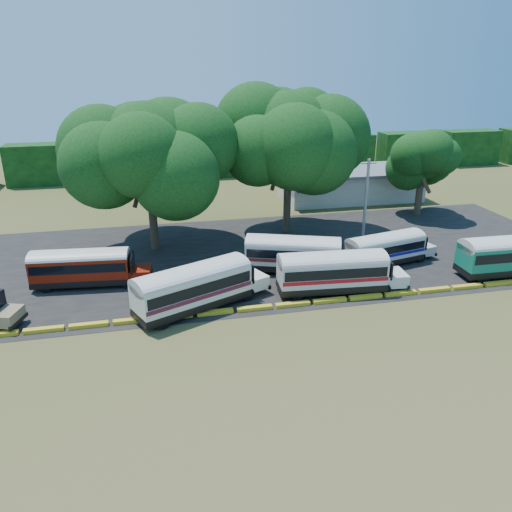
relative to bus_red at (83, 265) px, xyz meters
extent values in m
plane|color=#324617|center=(14.37, -8.37, -1.82)|extent=(160.00, 160.00, 0.00)
cube|color=black|center=(15.37, 3.63, -1.81)|extent=(64.00, 24.00, 0.02)
cube|color=gold|center=(-2.13, -7.37, -1.67)|extent=(2.70, 0.45, 0.30)
cube|color=gold|center=(0.87, -7.37, -1.67)|extent=(2.70, 0.45, 0.30)
cube|color=gold|center=(3.87, -7.37, -1.67)|extent=(2.70, 0.45, 0.30)
cube|color=gold|center=(6.87, -7.37, -1.67)|extent=(2.70, 0.45, 0.30)
cube|color=gold|center=(9.87, -7.37, -1.67)|extent=(2.70, 0.45, 0.30)
cube|color=gold|center=(12.87, -7.37, -1.67)|extent=(2.70, 0.45, 0.30)
cube|color=gold|center=(15.87, -7.37, -1.67)|extent=(2.70, 0.45, 0.30)
cube|color=gold|center=(18.87, -7.37, -1.67)|extent=(2.70, 0.45, 0.30)
cube|color=gold|center=(21.87, -7.37, -1.67)|extent=(2.70, 0.45, 0.30)
cube|color=gold|center=(24.87, -7.37, -1.67)|extent=(2.70, 0.45, 0.30)
cube|color=gold|center=(27.87, -7.37, -1.67)|extent=(2.70, 0.45, 0.30)
cube|color=gold|center=(30.87, -7.37, -1.67)|extent=(2.70, 0.45, 0.30)
cube|color=gold|center=(33.87, -7.37, -1.67)|extent=(2.70, 0.45, 0.30)
cube|color=beige|center=(32.37, 21.63, -0.02)|extent=(18.00, 8.00, 3.60)
cube|color=#585A60|center=(32.37, 21.63, 1.98)|extent=(19.00, 9.00, 0.40)
cube|color=black|center=(-9.63, 39.63, 1.18)|extent=(10.00, 4.00, 6.00)
cube|color=black|center=(2.37, 39.63, 1.18)|extent=(10.00, 4.00, 6.00)
cube|color=black|center=(14.37, 39.63, 1.18)|extent=(10.00, 4.00, 6.00)
cube|color=black|center=(26.37, 39.63, 1.18)|extent=(10.00, 4.00, 6.00)
cube|color=black|center=(38.37, 39.63, 1.18)|extent=(10.00, 4.00, 6.00)
cube|color=black|center=(50.37, 39.63, 1.18)|extent=(10.00, 4.00, 6.00)
cube|color=black|center=(62.37, 39.63, 1.18)|extent=(10.00, 4.00, 6.00)
cylinder|color=black|center=(-5.36, -4.91, -1.35)|extent=(0.98, 0.54, 0.95)
cube|color=#867052|center=(-4.67, -6.19, -0.92)|extent=(2.25, 2.49, 0.90)
cube|color=black|center=(-3.90, -6.43, -1.30)|extent=(0.85, 2.26, 0.28)
cylinder|color=black|center=(3.40, -1.34, -1.34)|extent=(0.98, 0.35, 0.96)
cylinder|color=black|center=(3.59, 0.70, -1.34)|extent=(0.98, 0.35, 0.96)
cylinder|color=black|center=(-3.08, -0.75, -1.34)|extent=(0.98, 0.35, 0.96)
cylinder|color=black|center=(-2.89, 1.29, -1.34)|extent=(0.98, 0.35, 0.96)
cube|color=black|center=(-0.22, 0.02, -1.20)|extent=(8.03, 3.10, 0.53)
cube|color=maroon|center=(-0.22, 0.02, -0.06)|extent=(8.03, 3.10, 1.75)
cube|color=black|center=(-0.22, 0.02, 0.15)|extent=(7.73, 3.13, 0.74)
ellipsoid|color=beige|center=(-0.22, 0.02, 0.81)|extent=(8.03, 3.10, 1.08)
cube|color=maroon|center=(4.54, -0.42, -0.91)|extent=(1.91, 2.25, 0.91)
cube|color=black|center=(3.94, -0.36, 0.03)|extent=(0.34, 2.21, 1.31)
cube|color=black|center=(5.35, -0.49, -1.29)|extent=(0.39, 2.35, 0.29)
cube|color=black|center=(-4.08, 0.38, -1.29)|extent=(0.39, 2.35, 0.29)
cylinder|color=black|center=(12.69, -5.71, -1.28)|extent=(1.11, 0.72, 1.08)
cylinder|color=black|center=(11.74, -3.60, -1.28)|extent=(1.11, 0.72, 1.08)
cylinder|color=black|center=(5.99, -8.75, -1.28)|extent=(1.11, 0.72, 1.08)
cylinder|color=black|center=(5.04, -6.64, -1.28)|extent=(1.11, 0.72, 1.08)
cube|color=black|center=(8.37, -6.40, -1.12)|extent=(9.20, 6.13, 0.59)
cube|color=#EDE8CE|center=(8.37, -6.40, 0.17)|extent=(9.20, 6.13, 1.98)
cube|color=black|center=(8.37, -6.40, 0.40)|extent=(8.90, 6.04, 0.83)
cube|color=#57162B|center=(8.37, -6.40, -0.23)|extent=(9.13, 6.13, 0.32)
ellipsoid|color=beige|center=(8.37, -6.40, 1.16)|extent=(9.20, 6.13, 1.22)
cube|color=#EDE8CE|center=(13.30, -4.16, -0.79)|extent=(2.76, 2.97, 1.03)
cube|color=black|center=(12.68, -4.44, 0.27)|extent=(1.18, 2.33, 1.48)
cube|color=black|center=(14.13, -3.78, -1.22)|extent=(1.27, 2.49, 0.32)
cube|color=black|center=(4.38, -8.21, -1.22)|extent=(1.27, 2.49, 0.32)
cylinder|color=black|center=(21.03, -3.28, -1.32)|extent=(1.04, 0.61, 1.00)
cylinder|color=black|center=(21.76, -1.27, -1.32)|extent=(1.04, 0.61, 1.00)
cylinder|color=black|center=(14.62, -0.96, -1.32)|extent=(1.04, 0.61, 1.00)
cylinder|color=black|center=(15.36, 1.06, -1.32)|extent=(1.04, 0.61, 1.00)
cube|color=black|center=(17.72, -0.94, -1.17)|extent=(8.58, 5.16, 0.55)
cube|color=silver|center=(17.72, -0.94, 0.02)|extent=(8.58, 5.16, 1.83)
cube|color=black|center=(17.72, -0.94, 0.24)|extent=(8.29, 5.11, 0.77)
cube|color=maroon|center=(17.72, -0.94, -0.35)|extent=(8.52, 5.17, 0.30)
ellipsoid|color=beige|center=(17.72, -0.94, 0.94)|extent=(8.58, 5.16, 1.13)
cube|color=silver|center=(22.43, -2.65, -0.87)|extent=(2.45, 2.69, 0.95)
cube|color=black|center=(21.84, -2.44, 0.11)|extent=(0.93, 2.22, 1.38)
cube|color=black|center=(23.23, -2.94, -1.27)|extent=(1.01, 2.37, 0.30)
cube|color=black|center=(13.91, 0.45, -1.27)|extent=(1.01, 2.37, 0.30)
cylinder|color=black|center=(23.55, -7.09, -1.30)|extent=(1.06, 0.37, 1.04)
cylinder|color=black|center=(23.72, -4.86, -1.30)|extent=(1.06, 0.37, 1.04)
cylinder|color=black|center=(16.47, -6.55, -1.30)|extent=(1.06, 0.37, 1.04)
cylinder|color=black|center=(16.64, -4.33, -1.30)|extent=(1.06, 0.37, 1.04)
cube|color=black|center=(19.58, -5.67, -1.14)|extent=(8.73, 3.25, 0.57)
cube|color=silver|center=(19.58, -5.67, 0.10)|extent=(8.73, 3.25, 1.91)
cube|color=black|center=(19.58, -5.67, 0.33)|extent=(8.40, 3.29, 0.80)
cube|color=#A91018|center=(19.58, -5.67, -0.28)|extent=(8.65, 3.28, 0.31)
ellipsoid|color=beige|center=(19.58, -5.67, 1.05)|extent=(8.73, 3.25, 1.17)
cube|color=silver|center=(24.78, -6.06, -0.83)|extent=(2.05, 2.43, 0.99)
cube|color=black|center=(24.12, -6.01, 0.19)|extent=(0.34, 2.41, 1.43)
cube|color=black|center=(25.67, -6.13, -1.24)|extent=(0.38, 2.56, 0.31)
cube|color=black|center=(15.36, -5.35, -1.24)|extent=(0.38, 2.56, 0.31)
cylinder|color=black|center=(30.05, -1.36, -1.36)|extent=(0.94, 0.45, 0.91)
cylinder|color=black|center=(29.62, 0.54, -1.36)|extent=(0.94, 0.45, 0.91)
cylinder|color=black|center=(24.02, -2.75, -1.36)|extent=(0.94, 0.45, 0.91)
cylinder|color=black|center=(23.58, -0.85, -1.36)|extent=(0.94, 0.45, 0.91)
cube|color=black|center=(26.38, -1.21, -1.23)|extent=(7.79, 3.89, 0.50)
cube|color=beige|center=(26.38, -1.21, -0.15)|extent=(7.79, 3.89, 1.67)
cube|color=black|center=(26.38, -1.21, 0.05)|extent=(7.51, 3.88, 0.70)
cube|color=navy|center=(26.38, -1.21, -0.48)|extent=(7.72, 3.91, 0.27)
ellipsoid|color=beige|center=(26.38, -1.21, 0.69)|extent=(7.79, 3.89, 1.02)
cube|color=beige|center=(30.81, -0.18, -0.95)|extent=(2.05, 2.32, 0.87)
cube|color=black|center=(30.25, -0.31, -0.06)|extent=(0.60, 2.07, 1.25)
cube|color=black|center=(31.57, -0.01, -1.32)|extent=(0.66, 2.21, 0.27)
cube|color=black|center=(22.78, -2.03, -1.32)|extent=(0.66, 2.21, 0.27)
cylinder|color=black|center=(32.75, -6.71, -1.28)|extent=(1.08, 0.33, 1.07)
cylinder|color=black|center=(32.81, -4.43, -1.28)|extent=(1.08, 0.33, 1.07)
cube|color=black|center=(35.88, -5.65, -1.12)|extent=(8.84, 2.90, 0.59)
cube|color=#137555|center=(35.88, -5.65, 0.14)|extent=(8.84, 2.90, 1.96)
cube|color=black|center=(35.88, -5.65, 0.38)|extent=(8.49, 2.96, 0.82)
ellipsoid|color=beige|center=(35.88, -5.65, 1.12)|extent=(8.84, 2.90, 1.20)
cube|color=black|center=(31.55, -5.54, -1.23)|extent=(0.26, 2.63, 0.32)
cylinder|color=#3A261D|center=(5.95, 7.68, 1.49)|extent=(0.80, 0.80, 6.61)
cylinder|color=#3A261D|center=(7.17, 8.12, 4.32)|extent=(1.25, 2.45, 3.80)
cylinder|color=#3A261D|center=(4.95, 8.51, 4.32)|extent=(1.91, 2.16, 3.80)
cylinder|color=#3A261D|center=(5.72, 6.40, 4.32)|extent=(2.49, 0.86, 3.80)
ellipsoid|color=black|center=(5.95, 7.68, 7.89)|extent=(12.40, 12.40, 9.09)
cylinder|color=#3A261D|center=(20.29, 10.18, 1.75)|extent=(0.80, 0.80, 7.14)
cylinder|color=#3A261D|center=(21.51, 10.62, 4.81)|extent=(1.31, 2.61, 4.09)
cylinder|color=#3A261D|center=(19.29, 11.01, 4.81)|extent=(2.02, 2.28, 4.09)
cylinder|color=#3A261D|center=(20.06, 8.90, 4.81)|extent=(2.65, 0.89, 4.09)
ellipsoid|color=black|center=(20.29, 10.18, 8.63)|extent=(12.08, 12.08, 8.86)
cylinder|color=#3A261D|center=(37.61, 12.91, 0.48)|extent=(0.80, 0.80, 4.60)
cylinder|color=#3A261D|center=(38.83, 13.35, 2.45)|extent=(1.04, 1.86, 2.71)
cylinder|color=#3A261D|center=(36.61, 13.74, 2.45)|extent=(1.51, 1.68, 2.71)
cylinder|color=#3A261D|center=(37.38, 11.63, 2.45)|extent=(1.87, 0.75, 2.71)
ellipsoid|color=black|center=(37.61, 12.91, 5.09)|extent=(6.85, 6.85, 5.02)
cylinder|color=gray|center=(27.11, 5.21, 2.47)|extent=(0.30, 0.30, 8.58)
cube|color=gray|center=(27.11, 5.21, 6.33)|extent=(1.60, 0.12, 0.12)
camera|label=1|loc=(5.78, -40.17, 15.82)|focal=35.00mm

